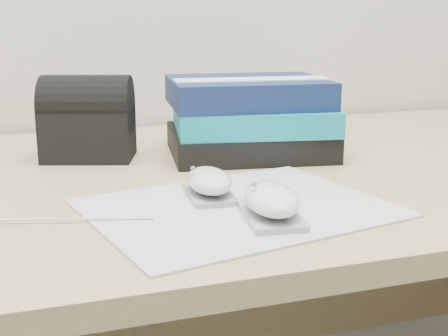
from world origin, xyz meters
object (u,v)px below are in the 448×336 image
object	(u,v)px
mouse_front	(271,202)
pouch	(88,118)
desk	(248,285)
book_stack	(250,117)
mouse_rear	(209,183)

from	to	relation	value
mouse_front	pouch	world-z (taller)	pouch
desk	mouse_front	xyz separation A→B (m)	(-0.09, -0.32, 0.26)
desk	book_stack	bearing A→B (deg)	67.61
desk	mouse_rear	xyz separation A→B (m)	(-0.14, -0.21, 0.26)
desk	mouse_front	world-z (taller)	mouse_front
mouse_rear	mouse_front	bearing A→B (deg)	-68.33
book_stack	pouch	world-z (taller)	pouch
book_stack	mouse_front	bearing A→B (deg)	-106.62
desk	pouch	xyz separation A→B (m)	(-0.26, 0.07, 0.30)
mouse_rear	pouch	distance (m)	0.31
mouse_rear	book_stack	size ratio (longest dim) A/B	0.36
mouse_rear	mouse_front	xyz separation A→B (m)	(0.04, -0.11, 0.00)
desk	book_stack	xyz separation A→B (m)	(0.01, 0.02, 0.30)
desk	mouse_rear	distance (m)	0.36
mouse_front	pouch	bearing A→B (deg)	112.76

